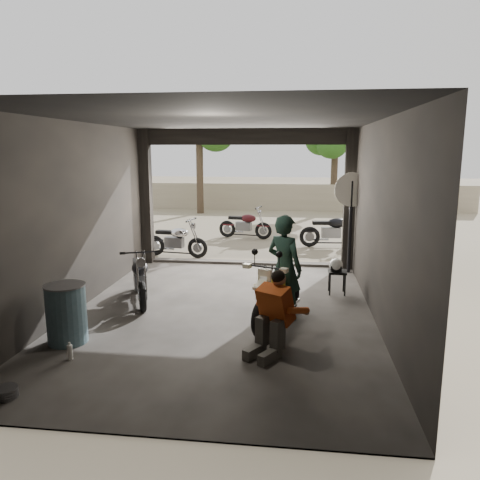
% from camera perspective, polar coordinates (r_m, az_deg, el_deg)
% --- Properties ---
extents(ground, '(80.00, 80.00, 0.00)m').
position_cam_1_polar(ground, '(8.00, -2.17, -9.02)').
color(ground, '#7A6D56').
rests_on(ground, ground).
extents(garage, '(7.00, 7.13, 3.20)m').
position_cam_1_polar(garage, '(8.19, -1.62, 0.73)').
color(garage, '#2D2B28').
rests_on(garage, ground).
extents(boundary_wall, '(18.00, 0.30, 1.20)m').
position_cam_1_polar(boundary_wall, '(21.56, 3.83, 5.27)').
color(boundary_wall, gray).
rests_on(boundary_wall, ground).
extents(tree_left, '(2.20, 2.20, 5.60)m').
position_cam_1_polar(tree_left, '(20.40, -5.02, 14.46)').
color(tree_left, '#382B1E').
rests_on(tree_left, ground).
extents(tree_right, '(2.20, 2.20, 5.00)m').
position_cam_1_polar(tree_right, '(21.49, 11.60, 12.96)').
color(tree_right, '#382B1E').
rests_on(tree_right, ground).
extents(main_bike, '(1.17, 1.73, 1.07)m').
position_cam_1_polar(main_bike, '(7.43, 4.62, -6.29)').
color(main_bike, white).
rests_on(main_bike, ground).
extents(left_bike, '(1.16, 1.65, 1.03)m').
position_cam_1_polar(left_bike, '(8.69, -12.11, -4.05)').
color(left_bike, black).
rests_on(left_bike, ground).
extents(outside_bike_a, '(1.56, 0.82, 1.01)m').
position_cam_1_polar(outside_bike_a, '(12.13, -7.84, 0.27)').
color(outside_bike_a, black).
rests_on(outside_bike_a, ground).
extents(outside_bike_b, '(1.57, 0.87, 1.00)m').
position_cam_1_polar(outside_bike_b, '(14.56, 0.62, 2.16)').
color(outside_bike_b, '#441015').
rests_on(outside_bike_b, ground).
extents(outside_bike_c, '(1.68, 0.81, 1.10)m').
position_cam_1_polar(outside_bike_c, '(13.49, 11.25, 1.45)').
color(outside_bike_c, black).
rests_on(outside_bike_c, ground).
extents(rider, '(0.76, 0.69, 1.73)m').
position_cam_1_polar(rider, '(7.54, 5.43, -3.42)').
color(rider, black).
rests_on(rider, ground).
extents(mechanic, '(0.88, 0.95, 1.11)m').
position_cam_1_polar(mechanic, '(6.30, 3.71, -9.27)').
color(mechanic, '#CF531B').
rests_on(mechanic, ground).
extents(stool, '(0.33, 0.33, 0.47)m').
position_cam_1_polar(stool, '(9.11, 11.77, -4.15)').
color(stool, black).
rests_on(stool, ground).
extents(helmet, '(0.30, 0.31, 0.25)m').
position_cam_1_polar(helmet, '(9.04, 11.61, -2.98)').
color(helmet, white).
rests_on(helmet, stool).
extents(oil_drum, '(0.69, 0.69, 0.86)m').
position_cam_1_polar(oil_drum, '(7.15, -20.39, -8.52)').
color(oil_drum, '#3D5B68').
rests_on(oil_drum, ground).
extents(sign_post, '(0.75, 0.08, 2.25)m').
position_cam_1_polar(sign_post, '(10.55, 13.41, 4.00)').
color(sign_post, black).
rests_on(sign_post, ground).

